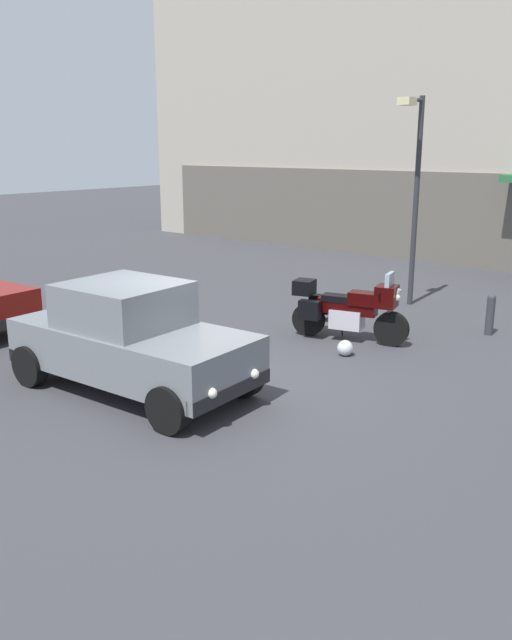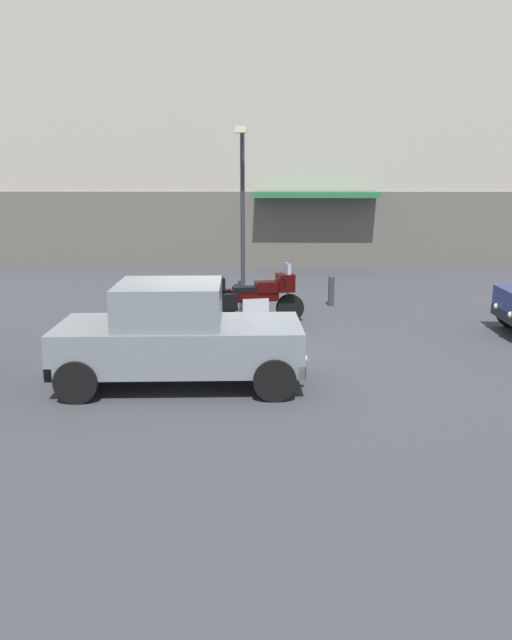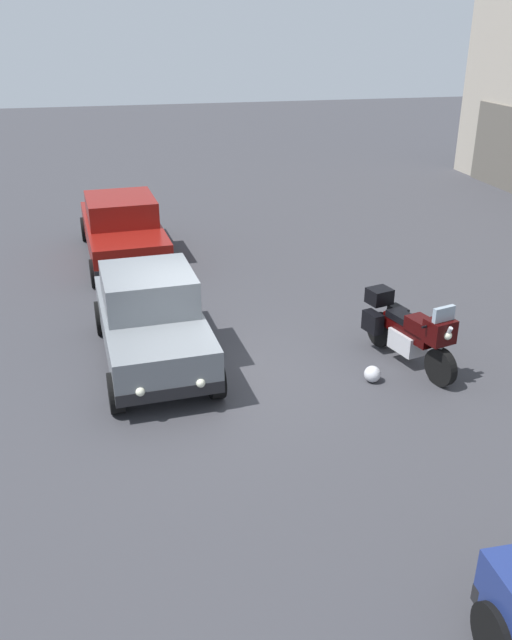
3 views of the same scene
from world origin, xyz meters
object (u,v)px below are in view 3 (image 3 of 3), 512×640
object	(u,v)px
motorcycle	(409,331)
car_sedan_far	(123,228)
helmet	(372,374)
car_hatchback_near	(151,319)

from	to	relation	value
motorcycle	car_sedan_far	bearing A→B (deg)	-160.65
car_sedan_far	helmet	bearing A→B (deg)	-156.79
motorcycle	helmet	xyz separation A→B (m)	(0.49, -0.83, -0.48)
helmet	car_sedan_far	bearing A→B (deg)	-153.19
motorcycle	helmet	distance (m)	1.08
car_hatchback_near	car_sedan_far	size ratio (longest dim) A/B	0.85
helmet	car_hatchback_near	size ratio (longest dim) A/B	0.07
helmet	car_hatchback_near	distance (m)	3.87
helmet	car_sedan_far	world-z (taller)	car_sedan_far
car_hatchback_near	motorcycle	bearing A→B (deg)	72.81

